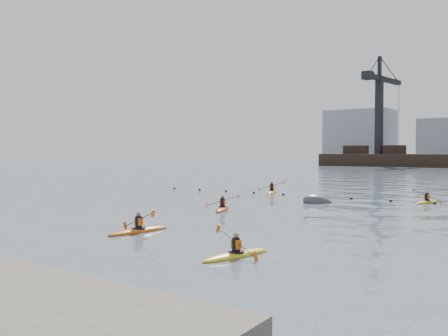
{
  "coord_description": "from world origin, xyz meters",
  "views": [
    {
      "loc": [
        13.32,
        -13.59,
        3.71
      ],
      "look_at": [
        -1.19,
        7.89,
        2.8
      ],
      "focal_mm": 38.0,
      "sensor_mm": 36.0,
      "label": 1
    }
  ],
  "objects_px": {
    "kayaker_0": "(139,230)",
    "kayaker_5": "(272,191)",
    "kayaker_1": "(236,254)",
    "kayaker_2": "(223,208)",
    "mooring_buoy": "(318,203)",
    "kayaker_3": "(427,201)"
  },
  "relations": [
    {
      "from": "kayaker_0",
      "to": "kayaker_5",
      "type": "relative_size",
      "value": 0.94
    },
    {
      "from": "kayaker_1",
      "to": "kayaker_5",
      "type": "relative_size",
      "value": 0.86
    },
    {
      "from": "kayaker_0",
      "to": "kayaker_5",
      "type": "height_order",
      "value": "same"
    },
    {
      "from": "kayaker_1",
      "to": "kayaker_5",
      "type": "distance_m",
      "value": 26.22
    },
    {
      "from": "kayaker_2",
      "to": "mooring_buoy",
      "type": "bearing_deg",
      "value": 39.67
    },
    {
      "from": "kayaker_1",
      "to": "mooring_buoy",
      "type": "relative_size",
      "value": 1.39
    },
    {
      "from": "kayaker_0",
      "to": "kayaker_5",
      "type": "distance_m",
      "value": 22.43
    },
    {
      "from": "kayaker_3",
      "to": "mooring_buoy",
      "type": "bearing_deg",
      "value": -132.84
    },
    {
      "from": "kayaker_0",
      "to": "kayaker_2",
      "type": "xyz_separation_m",
      "value": [
        -1.6,
        9.21,
        -0.0
      ]
    },
    {
      "from": "kayaker_5",
      "to": "mooring_buoy",
      "type": "distance_m",
      "value": 8.77
    },
    {
      "from": "kayaker_1",
      "to": "mooring_buoy",
      "type": "height_order",
      "value": "kayaker_1"
    },
    {
      "from": "mooring_buoy",
      "to": "kayaker_3",
      "type": "bearing_deg",
      "value": 33.99
    },
    {
      "from": "kayaker_5",
      "to": "kayaker_0",
      "type": "bearing_deg",
      "value": -98.27
    },
    {
      "from": "kayaker_1",
      "to": "kayaker_5",
      "type": "height_order",
      "value": "kayaker_5"
    },
    {
      "from": "kayaker_0",
      "to": "kayaker_3",
      "type": "xyz_separation_m",
      "value": [
        8.42,
        20.71,
        -0.01
      ]
    },
    {
      "from": "kayaker_0",
      "to": "kayaker_2",
      "type": "bearing_deg",
      "value": 108.91
    },
    {
      "from": "kayaker_2",
      "to": "kayaker_3",
      "type": "distance_m",
      "value": 15.26
    },
    {
      "from": "kayaker_3",
      "to": "kayaker_5",
      "type": "bearing_deg",
      "value": -171.92
    },
    {
      "from": "kayaker_0",
      "to": "kayaker_3",
      "type": "height_order",
      "value": "kayaker_0"
    },
    {
      "from": "kayaker_2",
      "to": "kayaker_3",
      "type": "bearing_deg",
      "value": 24.85
    },
    {
      "from": "kayaker_3",
      "to": "kayaker_5",
      "type": "height_order",
      "value": "kayaker_5"
    },
    {
      "from": "kayaker_0",
      "to": "mooring_buoy",
      "type": "height_order",
      "value": "kayaker_0"
    }
  ]
}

